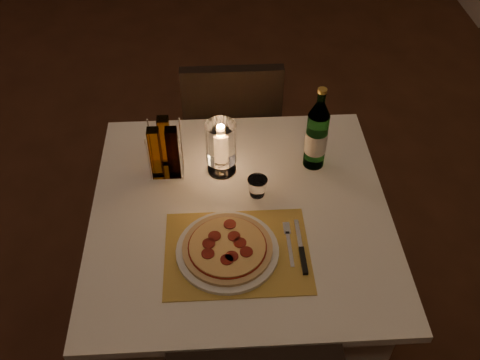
{
  "coord_description": "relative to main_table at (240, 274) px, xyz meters",
  "views": [
    {
      "loc": [
        -0.09,
        -1.96,
        2.06
      ],
      "look_at": [
        -0.02,
        -0.73,
        0.86
      ],
      "focal_mm": 40.0,
      "sensor_mm": 36.0,
      "label": 1
    }
  ],
  "objects": [
    {
      "name": "floor",
      "position": [
        0.02,
        0.75,
        -0.38
      ],
      "size": [
        8.0,
        10.0,
        0.02
      ],
      "primitive_type": "cube",
      "color": "#452416",
      "rests_on": "ground"
    },
    {
      "name": "main_table",
      "position": [
        0.0,
        0.0,
        0.0
      ],
      "size": [
        1.0,
        1.0,
        0.74
      ],
      "color": "white",
      "rests_on": "ground"
    },
    {
      "name": "chair_far",
      "position": [
        -0.0,
        0.71,
        0.18
      ],
      "size": [
        0.42,
        0.42,
        0.9
      ],
      "color": "black",
      "rests_on": "ground"
    },
    {
      "name": "placemat",
      "position": [
        -0.02,
        -0.18,
        0.37
      ],
      "size": [
        0.45,
        0.34,
        0.0
      ],
      "primitive_type": "cube",
      "color": "gold",
      "rests_on": "main_table"
    },
    {
      "name": "plate",
      "position": [
        -0.05,
        -0.18,
        0.38
      ],
      "size": [
        0.32,
        0.32,
        0.01
      ],
      "primitive_type": "cylinder",
      "color": "white",
      "rests_on": "placemat"
    },
    {
      "name": "pizza",
      "position": [
        -0.05,
        -0.18,
        0.39
      ],
      "size": [
        0.28,
        0.28,
        0.02
      ],
      "color": "#D8B77F",
      "rests_on": "plate"
    },
    {
      "name": "fork",
      "position": [
        0.14,
        -0.15,
        0.37
      ],
      "size": [
        0.02,
        0.18,
        0.0
      ],
      "color": "silver",
      "rests_on": "placemat"
    },
    {
      "name": "knife",
      "position": [
        0.18,
        -0.21,
        0.37
      ],
      "size": [
        0.02,
        0.22,
        0.01
      ],
      "color": "black",
      "rests_on": "placemat"
    },
    {
      "name": "tumbler",
      "position": [
        0.06,
        0.07,
        0.4
      ],
      "size": [
        0.07,
        0.07,
        0.07
      ],
      "primitive_type": null,
      "color": "white",
      "rests_on": "main_table"
    },
    {
      "name": "water_bottle",
      "position": [
        0.28,
        0.22,
        0.5
      ],
      "size": [
        0.08,
        0.08,
        0.33
      ],
      "color": "#549D58",
      "rests_on": "main_table"
    },
    {
      "name": "hurricane_candle",
      "position": [
        -0.06,
        0.2,
        0.49
      ],
      "size": [
        0.11,
        0.11,
        0.21
      ],
      "color": "white",
      "rests_on": "main_table"
    },
    {
      "name": "cruet_caddy",
      "position": [
        -0.25,
        0.21,
        0.46
      ],
      "size": [
        0.12,
        0.12,
        0.21
      ],
      "color": "white",
      "rests_on": "main_table"
    }
  ]
}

